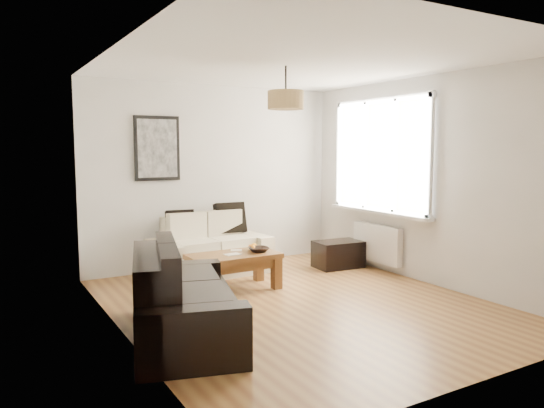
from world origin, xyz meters
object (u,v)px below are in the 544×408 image
loveseat_cream (210,246)px  ottoman (338,254)px  coffee_table (234,272)px  sofa_leather (184,294)px

loveseat_cream → ottoman: 1.84m
loveseat_cream → coffee_table: bearing=-98.4°
loveseat_cream → sofa_leather: size_ratio=0.87×
loveseat_cream → sofa_leather: (-1.15, -2.06, 0.00)m
coffee_table → ottoman: (1.81, 0.30, -0.03)m
loveseat_cream → coffee_table: loveseat_cream is taller
ottoman → loveseat_cream: bearing=161.5°
sofa_leather → ottoman: bearing=-47.0°
loveseat_cream → ottoman: (1.73, -0.58, -0.20)m
loveseat_cream → ottoman: loveseat_cream is taller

